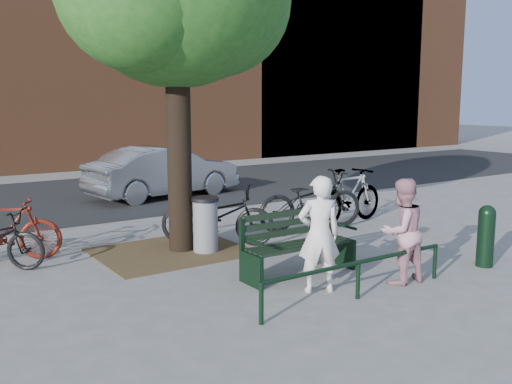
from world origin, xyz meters
TOP-DOWN VIEW (x-y plane):
  - ground at (0.00, 0.00)m, footprint 90.00×90.00m
  - dirt_pit at (-1.00, 2.20)m, footprint 2.40×2.00m
  - road at (0.00, 8.50)m, footprint 40.00×7.00m
  - park_bench at (-0.00, 0.08)m, footprint 1.74×0.54m
  - guard_railing at (0.00, -1.20)m, footprint 3.06×0.06m
  - person_left at (-0.23, -0.70)m, footprint 0.67×0.58m
  - person_right at (0.95, -1.05)m, footprint 0.75×0.60m
  - bollard at (2.63, -1.23)m, footprint 0.25×0.25m
  - litter_bin at (-0.51, 1.87)m, footprint 0.45×0.45m
  - bicycle_b at (-3.38, 3.15)m, footprint 1.76×1.10m
  - bicycle_c at (-0.09, 2.20)m, footprint 1.97×1.82m
  - bicycle_d at (3.03, 2.20)m, footprint 1.96×0.73m
  - bicycle_e at (2.02, 2.20)m, footprint 2.29×1.21m
  - parked_car at (1.26, 7.28)m, footprint 4.20×1.99m

SIDE VIEW (x-z plane):
  - ground at x=0.00m, z-range 0.00..0.00m
  - road at x=0.00m, z-range 0.00..0.01m
  - dirt_pit at x=-1.00m, z-range 0.00..0.02m
  - guard_railing at x=0.00m, z-range 0.15..0.66m
  - litter_bin at x=-0.51m, z-range 0.01..0.94m
  - park_bench at x=0.00m, z-range -0.01..0.97m
  - bollard at x=2.63m, z-range 0.03..0.98m
  - bicycle_b at x=-3.38m, z-range 0.00..1.03m
  - bicycle_c at x=-0.09m, z-range 0.00..1.05m
  - bicycle_e at x=2.02m, z-range 0.00..1.14m
  - bicycle_d at x=3.03m, z-range 0.00..1.15m
  - parked_car at x=1.26m, z-range 0.00..1.33m
  - person_right at x=0.95m, z-range 0.00..1.47m
  - person_left at x=-0.23m, z-range 0.00..1.56m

